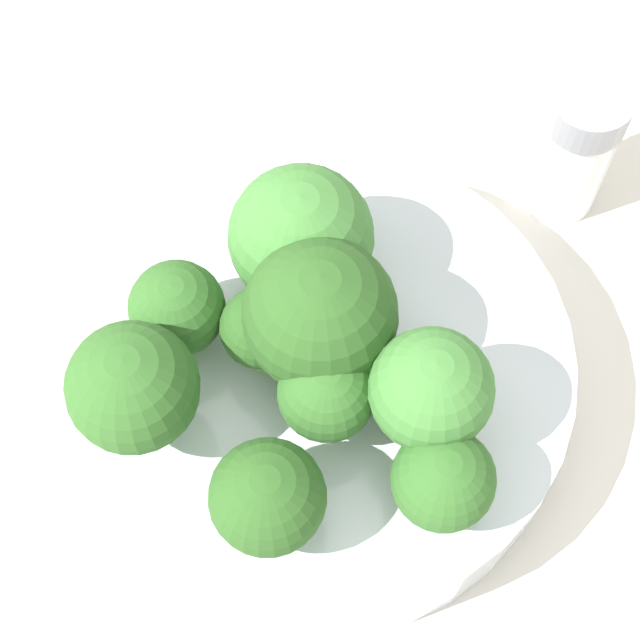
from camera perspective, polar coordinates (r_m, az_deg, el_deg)
name	(u,v)px	position (r m, az deg, el deg)	size (l,w,h in m)	color
ground_plane	(320,399)	(0.48, 0.00, -4.23)	(3.00, 3.00, 0.00)	silver
bowl	(320,379)	(0.46, 0.00, -3.15)	(0.21, 0.21, 0.05)	silver
broccoli_floret_0	(443,480)	(0.40, 6.58, -8.48)	(0.04, 0.04, 0.04)	#7A9E5B
broccoli_floret_1	(327,313)	(0.40, 0.40, 0.39)	(0.06, 0.06, 0.07)	#7A9E5B
broccoli_floret_2	(268,498)	(0.39, -2.81, -9.45)	(0.04, 0.04, 0.05)	#7A9E5B
broccoli_floret_3	(301,238)	(0.43, -1.02, 4.42)	(0.06, 0.06, 0.06)	#7A9E5B
broccoli_floret_4	(177,310)	(0.42, -7.61, 0.52)	(0.04, 0.04, 0.05)	#8EB770
broccoli_floret_5	(133,389)	(0.40, -9.93, -3.63)	(0.05, 0.05, 0.06)	#84AD66
broccoli_floret_6	(431,391)	(0.39, 5.94, -3.81)	(0.05, 0.05, 0.06)	#84AD66
broccoli_floret_7	(327,394)	(0.40, 0.37, -3.97)	(0.04, 0.04, 0.05)	#84AD66
broccoli_floret_8	(261,330)	(0.42, -3.18, -0.55)	(0.03, 0.03, 0.04)	#8EB770
pepper_shaker	(574,148)	(0.51, 13.40, 8.90)	(0.04, 0.04, 0.08)	silver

